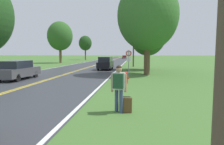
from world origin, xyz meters
TOP-DOWN VIEW (x-y plane):
  - hitchhiker_person at (6.73, 3.66)m, footprint 0.61×0.45m
  - suitcase at (7.02, 3.71)m, footprint 0.43×0.22m
  - fire_hydrant at (6.68, 11.02)m, footprint 0.48×0.32m
  - traffic_sign at (6.75, 16.02)m, footprint 0.60×0.10m
  - utility_pole_midground at (7.16, 29.86)m, footprint 1.80×0.24m
  - tree_left_verge at (-9.45, 63.74)m, footprint 4.39×4.39m
  - tree_mid_treeline at (-9.68, 40.91)m, footprint 5.74×5.74m
  - tree_right_cluster at (9.09, 23.76)m, footprint 4.85×4.85m
  - tree_far_back at (8.63, 17.61)m, footprint 6.30×6.30m
  - car_dark_grey_sedan_approaching at (-2.63, 12.26)m, footprint 1.83×4.61m
  - car_black_van_mid_near at (3.40, 23.30)m, footprint 1.75×4.67m
  - car_red_sedan_mid_far at (3.09, 82.16)m, footprint 2.00×4.60m

SIDE VIEW (x-z plane):
  - suitcase at x=7.02m, z-range -0.02..0.60m
  - fire_hydrant at x=6.68m, z-range 0.01..0.88m
  - car_red_sedan_mid_far at x=3.09m, z-range 0.05..1.37m
  - car_dark_grey_sedan_approaching at x=-2.63m, z-range 0.01..1.63m
  - car_black_van_mid_near at x=3.40m, z-range 0.05..1.81m
  - hitchhiker_person at x=6.73m, z-range 0.20..2.00m
  - traffic_sign at x=6.75m, z-range 0.64..3.18m
  - utility_pole_midground at x=7.16m, z-range 0.15..7.57m
  - tree_right_cluster at x=9.09m, z-range 0.94..8.43m
  - tree_left_verge at x=-9.45m, z-range 1.56..9.79m
  - tree_far_back at x=8.63m, z-range 1.24..11.00m
  - tree_mid_treeline at x=-9.68m, z-range 1.42..10.90m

